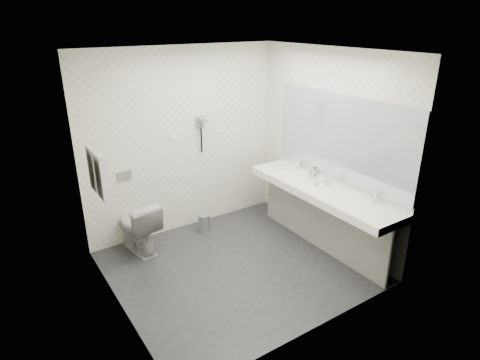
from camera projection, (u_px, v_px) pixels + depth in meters
floor at (237, 267)px, 4.96m from camera, size 2.80×2.80×0.00m
ceiling at (236, 51)px, 4.02m from camera, size 2.80×2.80×0.00m
wall_back at (183, 142)px, 5.50m from camera, size 2.80×0.00×2.80m
wall_front at (319, 215)px, 3.49m from camera, size 2.80×0.00×2.80m
wall_left at (109, 199)px, 3.77m from camera, size 0.00×2.60×2.60m
wall_right at (328, 149)px, 5.21m from camera, size 0.00×2.60×2.60m
vanity_counter at (321, 191)px, 5.08m from camera, size 0.55×2.20×0.10m
vanity_panel at (320, 221)px, 5.25m from camera, size 0.03×2.15×0.75m
vanity_post_near at (389, 257)px, 4.46m from camera, size 0.06×0.06×0.75m
vanity_post_far at (272, 193)px, 6.07m from camera, size 0.06×0.06×0.75m
mirror at (340, 138)px, 4.97m from camera, size 0.02×2.20×1.05m
basin_near at (362, 208)px, 4.57m from camera, size 0.40×0.31×0.05m
basin_far at (287, 173)px, 5.57m from camera, size 0.40×0.31×0.05m
faucet_near at (375, 196)px, 4.63m from camera, size 0.04×0.04×0.15m
faucet_far at (299, 164)px, 5.64m from camera, size 0.04×0.04×0.15m
soap_bottle_a at (327, 181)px, 5.11m from camera, size 0.07×0.07×0.11m
soap_bottle_b at (316, 182)px, 5.12m from camera, size 0.09×0.09×0.09m
glass_left at (312, 174)px, 5.35m from camera, size 0.08×0.08×0.12m
glass_right at (315, 171)px, 5.45m from camera, size 0.08×0.08×0.11m
toilet at (138, 226)px, 5.18m from camera, size 0.48×0.73×0.69m
flush_plate at (124, 176)px, 5.16m from camera, size 0.18×0.02×0.12m
pedal_bin at (204, 223)px, 5.74m from camera, size 0.22×0.22×0.24m
bin_lid at (204, 215)px, 5.69m from camera, size 0.17×0.17×0.02m
towel_rail at (94, 152)px, 4.11m from camera, size 0.02×0.62×0.02m
towel_near at (102, 177)px, 4.09m from camera, size 0.07×0.24×0.48m
towel_far at (94, 169)px, 4.31m from camera, size 0.07×0.24×0.48m
dryer_cradle at (200, 122)px, 5.51m from camera, size 0.10×0.04×0.14m
dryer_barrel at (203, 121)px, 5.44m from camera, size 0.08×0.14×0.08m
dryer_cord at (201, 140)px, 5.59m from camera, size 0.02×0.02×0.35m
switch_plate_a at (173, 137)px, 5.37m from camera, size 0.09×0.02×0.09m
switch_plate_b at (219, 129)px, 5.73m from camera, size 0.09×0.02×0.09m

